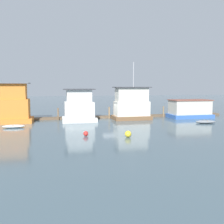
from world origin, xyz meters
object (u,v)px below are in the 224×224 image
at_px(mooring_post_near_right, 58,114).
at_px(buoy_yellow, 128,134).
at_px(houseboat_orange, 9,106).
at_px(houseboat_brown, 132,104).
at_px(houseboat_white, 79,107).
at_px(mooring_post_centre, 163,112).
at_px(dinghy_white, 14,126).
at_px(buoy_red, 86,134).
at_px(dinghy_grey, 206,122).
at_px(houseboat_blue, 190,109).
at_px(mooring_post_near_left, 109,113).

distance_m(mooring_post_near_right, buoy_yellow, 16.95).
distance_m(houseboat_orange, houseboat_brown, 18.60).
bearing_deg(houseboat_white, houseboat_orange, 176.68).
xyz_separation_m(houseboat_orange, mooring_post_centre, (24.94, 1.50, -1.60)).
bearing_deg(mooring_post_centre, dinghy_white, -164.87).
height_order(dinghy_white, buoy_yellow, buoy_yellow).
bearing_deg(houseboat_brown, houseboat_orange, 179.42).
bearing_deg(mooring_post_centre, buoy_red, -137.77).
bearing_deg(buoy_yellow, mooring_post_centre, 54.68).
xyz_separation_m(dinghy_grey, buoy_yellow, (-13.81, -7.16, 0.12)).
xyz_separation_m(houseboat_white, houseboat_blue, (18.90, 0.39, -0.71)).
bearing_deg(mooring_post_near_left, houseboat_orange, -174.37).
xyz_separation_m(mooring_post_near_left, mooring_post_centre, (9.68, 0.00, -0.03)).
xyz_separation_m(buoy_yellow, buoy_red, (-4.28, 1.60, -0.08)).
relative_size(houseboat_brown, buoy_red, 16.99).
bearing_deg(buoy_red, houseboat_blue, 32.10).
bearing_deg(buoy_yellow, dinghy_grey, 27.41).
bearing_deg(mooring_post_near_right, mooring_post_near_left, 0.00).
bearing_deg(houseboat_orange, mooring_post_near_left, 5.63).
height_order(dinghy_grey, mooring_post_centre, mooring_post_centre).
bearing_deg(dinghy_grey, houseboat_brown, 144.80).
bearing_deg(houseboat_brown, dinghy_grey, -35.20).
xyz_separation_m(dinghy_grey, mooring_post_near_right, (-20.90, 8.22, 0.74)).
relative_size(houseboat_orange, houseboat_brown, 0.70).
bearing_deg(dinghy_grey, houseboat_orange, 166.44).
bearing_deg(houseboat_blue, mooring_post_near_right, 175.58).
height_order(houseboat_orange, dinghy_white, houseboat_orange).
distance_m(dinghy_grey, mooring_post_near_left, 15.06).
distance_m(mooring_post_near_left, buoy_red, 14.85).
height_order(houseboat_brown, dinghy_grey, houseboat_brown).
height_order(houseboat_brown, dinghy_white, houseboat_brown).
xyz_separation_m(houseboat_white, buoy_yellow, (3.94, -13.29, -1.83)).
height_order(houseboat_brown, buoy_yellow, houseboat_brown).
xyz_separation_m(houseboat_brown, dinghy_grey, (9.25, -6.53, -2.19)).
xyz_separation_m(houseboat_white, dinghy_white, (-8.85, -4.31, -1.98)).
bearing_deg(dinghy_grey, buoy_red, -162.92).
relative_size(houseboat_white, mooring_post_near_left, 2.65).
bearing_deg(mooring_post_near_right, houseboat_blue, -4.42).
distance_m(mooring_post_centre, mooring_post_near_right, 17.98).
xyz_separation_m(houseboat_white, mooring_post_centre, (14.84, 2.09, -1.25)).
bearing_deg(buoy_yellow, buoy_red, 159.48).
height_order(houseboat_white, dinghy_grey, houseboat_white).
bearing_deg(houseboat_white, buoy_red, -91.68).
bearing_deg(houseboat_blue, buoy_yellow, -137.58).
bearing_deg(dinghy_grey, houseboat_white, 160.95).
distance_m(houseboat_white, mooring_post_near_right, 3.97).
xyz_separation_m(dinghy_grey, mooring_post_centre, (-2.91, 8.22, 0.71)).
relative_size(houseboat_brown, houseboat_blue, 1.29).
xyz_separation_m(houseboat_brown, buoy_red, (-8.84, -12.09, -2.14)).
distance_m(houseboat_brown, dinghy_grey, 11.53).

